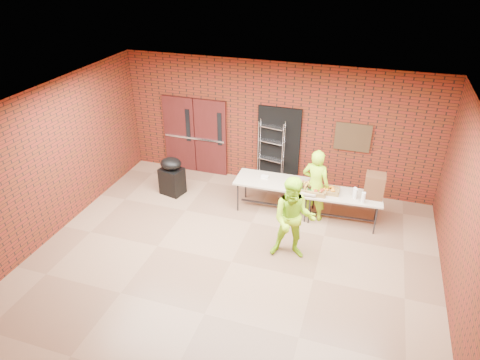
# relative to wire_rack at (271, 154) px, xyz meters

# --- Properties ---
(room) EXTENTS (8.08, 7.08, 3.28)m
(room) POSITION_rel_wire_rack_xyz_m (0.06, -3.32, 0.71)
(room) COLOR brown
(room) RESTS_ON ground
(double_doors) EXTENTS (1.78, 0.12, 2.10)m
(double_doors) POSITION_rel_wire_rack_xyz_m (-2.14, 0.12, 0.17)
(double_doors) COLOR #411312
(double_doors) RESTS_ON room
(dark_doorway) EXTENTS (1.10, 0.06, 2.10)m
(dark_doorway) POSITION_rel_wire_rack_xyz_m (0.16, 0.14, 0.16)
(dark_doorway) COLOR black
(dark_doorway) RESTS_ON room
(bronze_plaque) EXTENTS (0.85, 0.04, 0.70)m
(bronze_plaque) POSITION_rel_wire_rack_xyz_m (1.96, 0.13, 0.66)
(bronze_plaque) COLOR #402D19
(bronze_plaque) RESTS_ON room
(wire_rack) EXTENTS (0.68, 0.34, 1.77)m
(wire_rack) POSITION_rel_wire_rack_xyz_m (0.00, 0.00, 0.00)
(wire_rack) COLOR silver
(wire_rack) RESTS_ON room
(table_left) EXTENTS (1.92, 0.84, 0.78)m
(table_left) POSITION_rel_wire_rack_xyz_m (0.44, -1.17, -0.17)
(table_left) COLOR #BBA78F
(table_left) RESTS_ON room
(table_right) EXTENTS (1.76, 0.82, 0.71)m
(table_right) POSITION_rel_wire_rack_xyz_m (1.96, -1.17, -0.24)
(table_right) COLOR #BBA78F
(table_right) RESTS_ON room
(basket_bananas) EXTENTS (0.47, 0.37, 0.15)m
(basket_bananas) POSITION_rel_wire_rack_xyz_m (1.25, -1.28, -0.11)
(basket_bananas) COLOR olive
(basket_bananas) RESTS_ON table_right
(basket_oranges) EXTENTS (0.41, 0.32, 0.13)m
(basket_oranges) POSITION_rel_wire_rack_xyz_m (1.67, -1.18, -0.12)
(basket_oranges) COLOR olive
(basket_oranges) RESTS_ON table_right
(basket_apples) EXTENTS (0.44, 0.34, 0.14)m
(basket_apples) POSITION_rel_wire_rack_xyz_m (1.38, -1.32, -0.12)
(basket_apples) COLOR olive
(basket_apples) RESTS_ON table_right
(muffin_tray) EXTENTS (0.42, 0.42, 0.10)m
(muffin_tray) POSITION_rel_wire_rack_xyz_m (1.15, -1.20, -0.05)
(muffin_tray) COLOR #165320
(muffin_tray) RESTS_ON table_left
(napkin_box) EXTENTS (0.17, 0.11, 0.06)m
(napkin_box) POSITION_rel_wire_rack_xyz_m (0.13, -1.11, -0.07)
(napkin_box) COLOR white
(napkin_box) RESTS_ON table_left
(coffee_dispenser) EXTENTS (0.42, 0.37, 0.55)m
(coffee_dispenser) POSITION_rel_wire_rack_xyz_m (2.59, -1.06, 0.10)
(coffee_dispenser) COLOR #52311C
(coffee_dispenser) RESTS_ON table_right
(cup_stack_front) EXTENTS (0.08, 0.08, 0.24)m
(cup_stack_front) POSITION_rel_wire_rack_xyz_m (2.22, -1.28, -0.06)
(cup_stack_front) COLOR white
(cup_stack_front) RESTS_ON table_right
(cup_stack_mid) EXTENTS (0.09, 0.09, 0.26)m
(cup_stack_mid) POSITION_rel_wire_rack_xyz_m (2.40, -1.40, -0.05)
(cup_stack_mid) COLOR white
(cup_stack_mid) RESTS_ON table_right
(cup_stack_back) EXTENTS (0.07, 0.07, 0.22)m
(cup_stack_back) POSITION_rel_wire_rack_xyz_m (2.20, -1.19, -0.07)
(cup_stack_back) COLOR white
(cup_stack_back) RESTS_ON table_right
(covered_grill) EXTENTS (0.63, 0.56, 0.99)m
(covered_grill) POSITION_rel_wire_rack_xyz_m (-2.24, -1.21, -0.39)
(covered_grill) COLOR black
(covered_grill) RESTS_ON room
(volunteer_woman) EXTENTS (0.70, 0.53, 1.72)m
(volunteer_woman) POSITION_rel_wire_rack_xyz_m (1.34, -1.22, -0.02)
(volunteer_woman) COLOR #A2E519
(volunteer_woman) RESTS_ON room
(volunteer_man) EXTENTS (0.96, 0.80, 1.78)m
(volunteer_man) POSITION_rel_wire_rack_xyz_m (1.15, -2.74, 0.01)
(volunteer_man) COLOR #A2E519
(volunteer_man) RESTS_ON room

